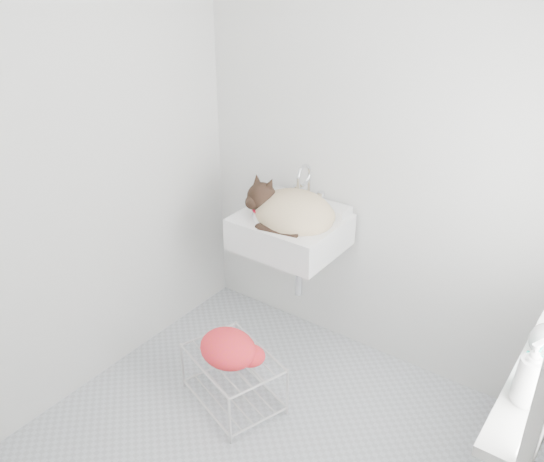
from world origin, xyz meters
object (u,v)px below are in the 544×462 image
Objects in this scene: cat at (291,212)px; wire_rack at (233,378)px; sink at (290,217)px; bottle_a at (523,402)px; bottle_b at (529,389)px.

cat is 0.92m from wire_rack.
sink is at bearing 128.47° from cat.
cat reaches higher than bottle_a.
cat is at bearing 92.21° from wire_rack.
bottle_a is at bearing -90.00° from bottle_b.
bottle_a is 0.07m from bottle_b.
cat is 1.51m from bottle_b.
bottle_a is (1.38, -0.69, -0.04)m from cat.
cat is at bearing -56.24° from sink.
cat is 2.70× the size of bottle_b.
sink is 1.14× the size of cat.
bottle_b is at bearing -19.34° from cat.
sink is at bearing 155.52° from bottle_b.
wire_rack is (0.03, -0.56, -0.70)m from sink.
bottle_b is (0.00, 0.07, 0.00)m from bottle_a.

